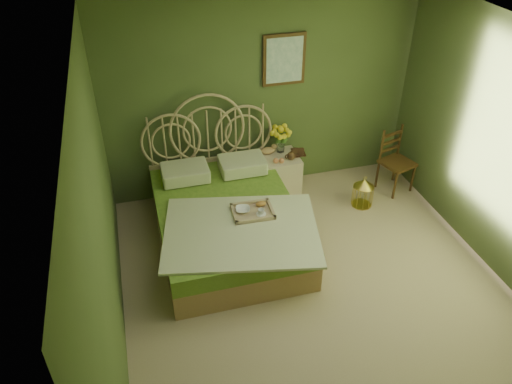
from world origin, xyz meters
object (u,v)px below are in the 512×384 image
object	(u,v)px
nightstand	(279,168)
chair	(396,156)
birdcage	(363,193)
bed	(227,219)

from	to	relation	value
nightstand	chair	bearing A→B (deg)	-11.85
nightstand	chair	xyz separation A→B (m)	(1.52, -0.32, 0.13)
birdcage	nightstand	bearing A→B (deg)	146.71
nightstand	birdcage	bearing A→B (deg)	-33.29
bed	chair	distance (m)	2.50
chair	birdcage	size ratio (longest dim) A/B	2.21
bed	nightstand	distance (m)	1.24
bed	birdcage	xyz separation A→B (m)	(1.86, 0.22, -0.12)
chair	bed	bearing A→B (deg)	174.96
bed	nightstand	xyz separation A→B (m)	(0.91, 0.84, 0.04)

